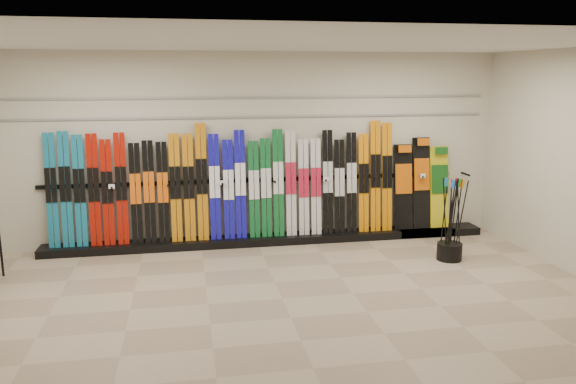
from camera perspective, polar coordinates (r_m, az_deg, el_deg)
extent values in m
plane|color=gray|center=(6.89, -0.59, -10.78)|extent=(8.00, 8.00, 0.00)
plane|color=beige|center=(8.91, -3.39, 4.42)|extent=(8.00, 0.00, 8.00)
plane|color=silver|center=(6.37, -0.65, 14.99)|extent=(8.00, 8.00, 0.00)
cube|color=black|center=(9.03, -1.68, -4.82)|extent=(8.00, 0.40, 0.12)
cube|color=#156B8B|center=(8.96, -22.91, 0.11)|extent=(0.17, 0.19, 1.70)
cube|color=#156B8B|center=(8.92, -21.66, 0.22)|extent=(0.17, 0.19, 1.72)
cube|color=#156B8B|center=(8.88, -20.41, 0.08)|extent=(0.17, 0.18, 1.67)
cube|color=#A11105|center=(8.85, -19.11, 0.18)|extent=(0.17, 0.19, 1.68)
cube|color=#A11105|center=(8.83, -17.87, -0.06)|extent=(0.17, 0.18, 1.59)
cube|color=#A11105|center=(8.80, -16.57, 0.30)|extent=(0.17, 0.19, 1.69)
cube|color=black|center=(8.78, -15.20, -0.17)|extent=(0.17, 0.17, 1.53)
cube|color=black|center=(8.77, -13.92, -0.01)|extent=(0.17, 0.17, 1.56)
cube|color=black|center=(8.76, -12.59, -0.04)|extent=(0.17, 0.17, 1.54)
cube|color=orange|center=(8.75, -11.36, 0.41)|extent=(0.17, 0.18, 1.66)
cube|color=orange|center=(8.75, -10.03, 0.42)|extent=(0.17, 0.18, 1.65)
cube|color=orange|center=(8.74, -8.74, 0.99)|extent=(0.17, 0.20, 1.81)
cube|color=#1512AB|center=(8.76, -7.45, 0.49)|extent=(0.17, 0.18, 1.64)
cube|color=#1512AB|center=(8.77, -6.06, 0.24)|extent=(0.17, 0.17, 1.55)
cube|color=#1512AB|center=(8.78, -4.85, 0.76)|extent=(0.17, 0.19, 1.69)
cube|color=#12622C|center=(8.81, -3.47, 0.25)|extent=(0.17, 0.17, 1.52)
cube|color=#12622C|center=(8.84, -2.24, 0.42)|extent=(0.17, 0.17, 1.56)
cube|color=#12622C|center=(8.86, -0.99, 0.90)|extent=(0.17, 0.19, 1.69)
cube|color=silver|center=(8.90, 0.30, 0.88)|extent=(0.17, 0.19, 1.67)
cube|color=silver|center=(8.94, 1.61, 0.46)|extent=(0.17, 0.17, 1.53)
cube|color=silver|center=(8.99, 2.86, 0.54)|extent=(0.17, 0.17, 1.54)
cube|color=black|center=(9.03, 4.06, 0.99)|extent=(0.17, 0.19, 1.67)
cube|color=black|center=(9.08, 5.25, 0.54)|extent=(0.17, 0.17, 1.51)
cube|color=black|center=(9.14, 6.47, 0.93)|extent=(0.17, 0.18, 1.62)
cube|color=orange|center=(9.20, 7.69, 0.89)|extent=(0.17, 0.18, 1.59)
cube|color=orange|center=(9.25, 8.88, 1.58)|extent=(0.17, 0.20, 1.80)
cube|color=orange|center=(9.32, 10.03, 1.50)|extent=(0.17, 0.20, 1.76)
cube|color=black|center=(9.49, 11.62, 0.50)|extent=(0.32, 0.22, 1.40)
cube|color=black|center=(9.61, 13.38, 0.88)|extent=(0.30, 0.23, 1.51)
cube|color=gold|center=(9.75, 15.11, 0.49)|extent=(0.32, 0.21, 1.36)
cylinder|color=black|center=(8.54, 16.07, -5.82)|extent=(0.36, 0.36, 0.25)
cylinder|color=black|center=(8.42, 16.09, -2.64)|extent=(0.04, 0.07, 1.18)
cylinder|color=black|center=(8.41, 16.12, -2.67)|extent=(0.10, 0.07, 1.18)
cylinder|color=black|center=(8.36, 16.15, -2.74)|extent=(0.16, 0.08, 1.17)
cylinder|color=black|center=(8.47, 16.82, -2.60)|extent=(0.04, 0.12, 1.18)
cylinder|color=black|center=(8.49, 16.48, -2.54)|extent=(0.10, 0.04, 1.18)
cylinder|color=black|center=(8.40, 17.15, -2.74)|extent=(0.11, 0.13, 1.17)
cylinder|color=black|center=(8.47, 15.53, -2.53)|extent=(0.08, 0.02, 1.18)
cylinder|color=black|center=(8.36, 16.19, -2.75)|extent=(0.14, 0.09, 1.17)
cylinder|color=black|center=(8.43, 16.19, -2.63)|extent=(0.02, 0.10, 1.18)
cylinder|color=black|center=(8.48, 16.95, -2.60)|extent=(0.07, 0.14, 1.18)
cylinder|color=black|center=(8.34, 16.29, -2.80)|extent=(0.13, 0.04, 1.18)
cylinder|color=black|center=(8.47, 15.66, -2.53)|extent=(0.09, 0.12, 1.18)
cube|color=gray|center=(8.83, -3.42, 7.62)|extent=(7.60, 0.02, 0.03)
cube|color=gray|center=(8.82, -3.44, 9.57)|extent=(7.60, 0.02, 0.03)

